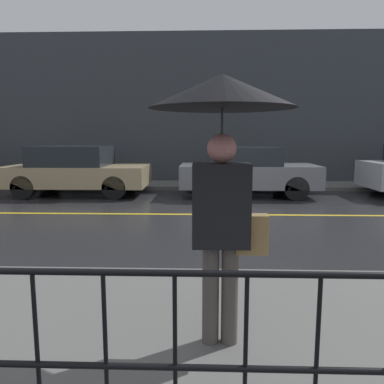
# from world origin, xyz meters

# --- Properties ---
(ground_plane) EXTENTS (80.00, 80.00, 0.00)m
(ground_plane) POSITION_xyz_m (0.00, 0.00, 0.00)
(ground_plane) COLOR #262628
(sidewalk_near) EXTENTS (28.00, 2.89, 0.12)m
(sidewalk_near) POSITION_xyz_m (0.00, -5.27, 0.06)
(sidewalk_near) COLOR #60605E
(sidewalk_near) RESTS_ON ground_plane
(sidewalk_far) EXTENTS (28.00, 1.81, 0.12)m
(sidewalk_far) POSITION_xyz_m (0.00, 4.73, 0.06)
(sidewalk_far) COLOR #60605E
(sidewalk_far) RESTS_ON ground_plane
(lane_marking) EXTENTS (25.20, 0.12, 0.01)m
(lane_marking) POSITION_xyz_m (0.00, 0.00, 0.00)
(lane_marking) COLOR gold
(lane_marking) RESTS_ON ground_plane
(building_storefront) EXTENTS (28.00, 0.30, 5.46)m
(building_storefront) POSITION_xyz_m (0.00, 5.79, 2.73)
(building_storefront) COLOR #383D42
(building_storefront) RESTS_ON ground_plane
(pedestrian) EXTENTS (1.07, 1.07, 2.06)m
(pedestrian) POSITION_xyz_m (-0.81, -5.49, 1.77)
(pedestrian) COLOR #4C4742
(pedestrian) RESTS_ON sidewalk_near
(car_tan) EXTENTS (4.15, 1.94, 1.46)m
(car_tan) POSITION_xyz_m (-4.79, 2.81, 0.75)
(car_tan) COLOR tan
(car_tan) RESTS_ON ground_plane
(car_grey) EXTENTS (3.97, 1.92, 1.44)m
(car_grey) POSITION_xyz_m (0.29, 2.81, 0.74)
(car_grey) COLOR slate
(car_grey) RESTS_ON ground_plane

